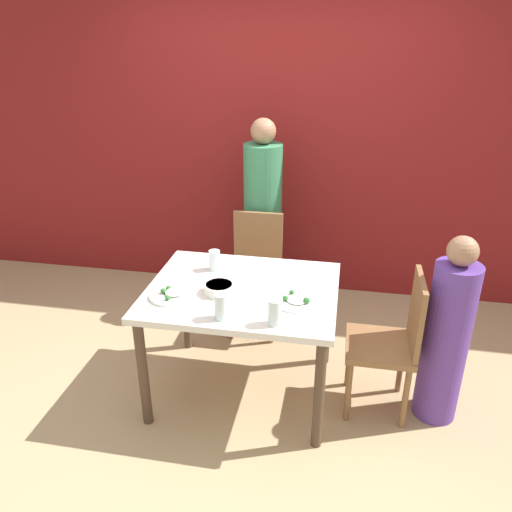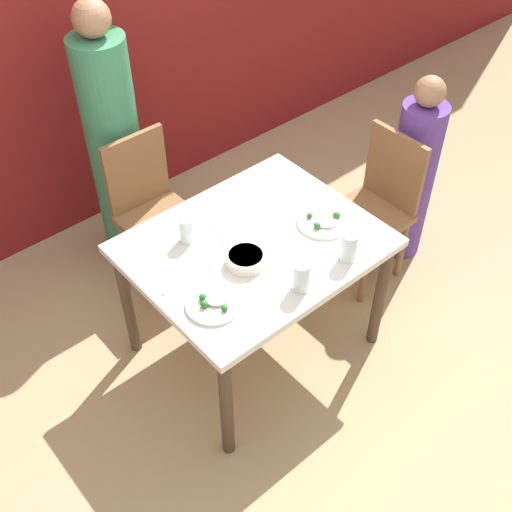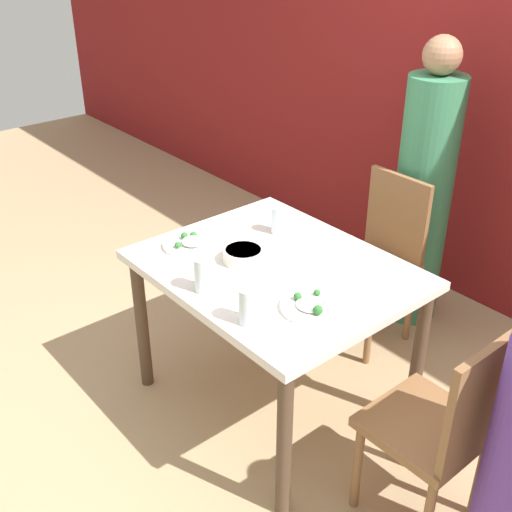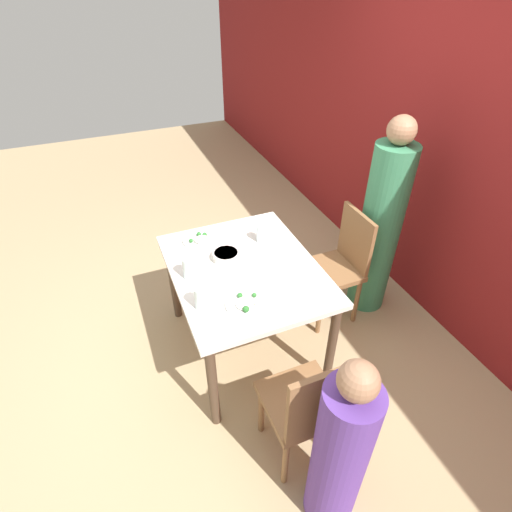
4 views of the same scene
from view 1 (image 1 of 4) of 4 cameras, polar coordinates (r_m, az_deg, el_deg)
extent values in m
plane|color=tan|center=(3.44, -1.42, -14.91)|extent=(10.00, 10.00, 0.00)
cube|color=maroon|center=(4.27, 2.80, 13.27)|extent=(10.00, 0.06, 2.70)
cube|color=silver|center=(3.02, -1.56, -4.03)|extent=(1.14, 0.93, 0.04)
cylinder|color=#4C3828|center=(3.05, -12.78, -12.96)|extent=(0.06, 0.06, 0.72)
cylinder|color=#4C3828|center=(2.85, 7.21, -15.47)|extent=(0.06, 0.06, 0.72)
cylinder|color=#4C3828|center=(3.67, -8.02, -5.54)|extent=(0.06, 0.06, 0.72)
cylinder|color=#4C3828|center=(3.51, 8.13, -7.07)|extent=(0.06, 0.06, 0.72)
cube|color=brown|center=(3.80, -0.26, -2.61)|extent=(0.40, 0.40, 0.04)
cube|color=brown|center=(3.87, 0.24, 1.86)|extent=(0.38, 0.03, 0.45)
cylinder|color=brown|center=(3.81, -3.18, -6.64)|extent=(0.04, 0.04, 0.43)
cylinder|color=brown|center=(3.75, 1.76, -7.12)|extent=(0.04, 0.04, 0.43)
cylinder|color=brown|center=(4.09, -2.10, -4.28)|extent=(0.04, 0.04, 0.43)
cylinder|color=brown|center=(4.04, 2.49, -4.70)|extent=(0.04, 0.04, 0.43)
cube|color=brown|center=(3.13, 13.93, -9.94)|extent=(0.40, 0.40, 0.04)
cube|color=brown|center=(3.03, 17.91, -6.29)|extent=(0.03, 0.38, 0.45)
cylinder|color=brown|center=(3.39, 10.59, -11.44)|extent=(0.04, 0.04, 0.43)
cylinder|color=brown|center=(3.13, 10.50, -14.96)|extent=(0.04, 0.04, 0.43)
cylinder|color=brown|center=(3.42, 16.24, -11.78)|extent=(0.04, 0.04, 0.43)
cylinder|color=brown|center=(3.16, 16.70, -15.29)|extent=(0.04, 0.04, 0.43)
cylinder|color=#387F56|center=(4.05, 0.76, 3.01)|extent=(0.30, 0.30, 1.39)
sphere|color=#9E7051|center=(3.83, 0.83, 14.09)|extent=(0.19, 0.19, 0.19)
cylinder|color=#5B3893|center=(3.15, 20.81, -9.35)|extent=(0.26, 0.26, 1.02)
sphere|color=#9E7051|center=(2.88, 22.55, 0.54)|extent=(0.17, 0.17, 0.17)
cylinder|color=silver|center=(2.95, -4.24, -3.72)|extent=(0.18, 0.18, 0.06)
cylinder|color=#BC5123|center=(2.94, -4.26, -3.27)|extent=(0.16, 0.16, 0.01)
cylinder|color=white|center=(2.95, -9.78, -4.50)|extent=(0.24, 0.24, 0.02)
ellipsoid|color=white|center=(2.94, -9.34, -4.10)|extent=(0.11, 0.11, 0.03)
sphere|color=#2D702D|center=(2.98, -9.94, -3.65)|extent=(0.03, 0.03, 0.03)
sphere|color=#2D702D|center=(2.88, -10.07, -4.74)|extent=(0.03, 0.03, 0.03)
sphere|color=#2D702D|center=(2.96, -10.55, -3.93)|extent=(0.03, 0.03, 0.03)
cone|color=orange|center=(2.98, -9.39, -3.70)|extent=(0.02, 0.02, 0.02)
cylinder|color=white|center=(2.86, 4.66, -5.17)|extent=(0.25, 0.25, 0.02)
ellipsoid|color=white|center=(2.84, 4.73, -4.97)|extent=(0.12, 0.12, 0.02)
cone|color=orange|center=(2.87, 5.47, -4.60)|extent=(0.02, 0.02, 0.02)
sphere|color=#2D702D|center=(2.91, 4.11, -4.15)|extent=(0.03, 0.03, 0.03)
sphere|color=#2D702D|center=(2.82, 5.80, -5.08)|extent=(0.04, 0.04, 0.04)
sphere|color=#2D702D|center=(2.84, 3.38, -4.83)|extent=(0.03, 0.03, 0.03)
cylinder|color=silver|center=(2.68, -3.98, -5.75)|extent=(0.08, 0.08, 0.15)
cylinder|color=silver|center=(2.63, 2.18, -6.41)|extent=(0.08, 0.08, 0.15)
cylinder|color=silver|center=(3.22, -4.76, -0.48)|extent=(0.07, 0.07, 0.13)
cube|color=white|center=(3.13, -1.69, -2.44)|extent=(0.14, 0.14, 0.01)
cube|color=silver|center=(3.16, -9.22, -2.54)|extent=(0.17, 0.10, 0.01)
camera|label=2|loc=(2.29, -63.68, 28.61)|focal=45.00mm
camera|label=3|loc=(1.56, 63.35, 9.95)|focal=45.00mm
camera|label=4|loc=(2.32, 50.25, 21.46)|focal=28.00mm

